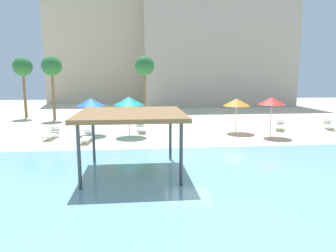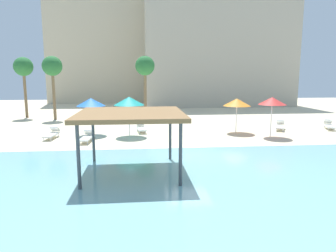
{
  "view_description": "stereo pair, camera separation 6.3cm",
  "coord_description": "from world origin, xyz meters",
  "px_view_note": "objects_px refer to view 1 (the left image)",
  "views": [
    {
      "loc": [
        -2.71,
        -16.04,
        4.33
      ],
      "look_at": [
        -0.9,
        2.0,
        1.3
      ],
      "focal_mm": 32.51,
      "sensor_mm": 36.0,
      "label": 1
    },
    {
      "loc": [
        -2.65,
        -16.04,
        4.33
      ],
      "look_at": [
        -0.9,
        2.0,
        1.3
      ],
      "focal_mm": 32.51,
      "sensor_mm": 36.0,
      "label": 2
    }
  ],
  "objects_px": {
    "lounge_chair_3": "(52,134)",
    "palm_tree_1": "(52,67)",
    "shade_pavilion": "(131,116)",
    "lounge_chair_4": "(329,125)",
    "lounge_chair_2": "(141,128)",
    "beach_umbrella_blue_0": "(91,102)",
    "palm_tree_0": "(145,67)",
    "lounge_chair_0": "(280,126)",
    "beach_umbrella_orange_4": "(237,102)",
    "palm_tree_2": "(23,68)",
    "beach_umbrella_red_2": "(272,101)",
    "lounge_chair_1": "(87,137)",
    "beach_umbrella_teal_1": "(129,101)"
  },
  "relations": [
    {
      "from": "lounge_chair_4",
      "to": "lounge_chair_2",
      "type": "bearing_deg",
      "value": -68.63
    },
    {
      "from": "lounge_chair_3",
      "to": "palm_tree_1",
      "type": "height_order",
      "value": "palm_tree_1"
    },
    {
      "from": "shade_pavilion",
      "to": "lounge_chair_3",
      "type": "bearing_deg",
      "value": 124.84
    },
    {
      "from": "beach_umbrella_teal_1",
      "to": "lounge_chair_4",
      "type": "relative_size",
      "value": 1.43
    },
    {
      "from": "beach_umbrella_blue_0",
      "to": "lounge_chair_2",
      "type": "bearing_deg",
      "value": 11.63
    },
    {
      "from": "beach_umbrella_blue_0",
      "to": "palm_tree_1",
      "type": "height_order",
      "value": "palm_tree_1"
    },
    {
      "from": "lounge_chair_1",
      "to": "palm_tree_0",
      "type": "xyz_separation_m",
      "value": [
        4.11,
        10.32,
        4.77
      ]
    },
    {
      "from": "shade_pavilion",
      "to": "lounge_chair_1",
      "type": "xyz_separation_m",
      "value": [
        -3.08,
        6.78,
        -2.26
      ]
    },
    {
      "from": "beach_umbrella_teal_1",
      "to": "lounge_chair_4",
      "type": "height_order",
      "value": "beach_umbrella_teal_1"
    },
    {
      "from": "palm_tree_1",
      "to": "lounge_chair_2",
      "type": "bearing_deg",
      "value": -41.75
    },
    {
      "from": "lounge_chair_0",
      "to": "lounge_chair_3",
      "type": "bearing_deg",
      "value": -57.76
    },
    {
      "from": "shade_pavilion",
      "to": "lounge_chair_3",
      "type": "relative_size",
      "value": 2.35
    },
    {
      "from": "beach_umbrella_red_2",
      "to": "palm_tree_2",
      "type": "relative_size",
      "value": 0.46
    },
    {
      "from": "beach_umbrella_blue_0",
      "to": "lounge_chair_3",
      "type": "bearing_deg",
      "value": -157.86
    },
    {
      "from": "lounge_chair_0",
      "to": "lounge_chair_2",
      "type": "bearing_deg",
      "value": -64.0
    },
    {
      "from": "lounge_chair_1",
      "to": "beach_umbrella_blue_0",
      "type": "bearing_deg",
      "value": -175.36
    },
    {
      "from": "palm_tree_2",
      "to": "lounge_chair_1",
      "type": "bearing_deg",
      "value": -56.86
    },
    {
      "from": "lounge_chair_1",
      "to": "palm_tree_0",
      "type": "relative_size",
      "value": 0.31
    },
    {
      "from": "shade_pavilion",
      "to": "palm_tree_2",
      "type": "distance_m",
      "value": 22.33
    },
    {
      "from": "shade_pavilion",
      "to": "palm_tree_0",
      "type": "height_order",
      "value": "palm_tree_0"
    },
    {
      "from": "beach_umbrella_red_2",
      "to": "beach_umbrella_blue_0",
      "type": "bearing_deg",
      "value": 170.92
    },
    {
      "from": "lounge_chair_3",
      "to": "palm_tree_0",
      "type": "bearing_deg",
      "value": 148.36
    },
    {
      "from": "beach_umbrella_orange_4",
      "to": "lounge_chair_3",
      "type": "bearing_deg",
      "value": -176.48
    },
    {
      "from": "beach_umbrella_orange_4",
      "to": "palm_tree_2",
      "type": "relative_size",
      "value": 0.42
    },
    {
      "from": "lounge_chair_3",
      "to": "lounge_chair_4",
      "type": "bearing_deg",
      "value": 99.51
    },
    {
      "from": "beach_umbrella_orange_4",
      "to": "lounge_chair_0",
      "type": "height_order",
      "value": "beach_umbrella_orange_4"
    },
    {
      "from": "beach_umbrella_red_2",
      "to": "palm_tree_1",
      "type": "distance_m",
      "value": 20.51
    },
    {
      "from": "shade_pavilion",
      "to": "beach_umbrella_orange_4",
      "type": "distance_m",
      "value": 11.86
    },
    {
      "from": "lounge_chair_1",
      "to": "beach_umbrella_teal_1",
      "type": "bearing_deg",
      "value": 125.12
    },
    {
      "from": "lounge_chair_0",
      "to": "lounge_chair_3",
      "type": "relative_size",
      "value": 1.01
    },
    {
      "from": "palm_tree_2",
      "to": "shade_pavilion",
      "type": "bearing_deg",
      "value": -59.77
    },
    {
      "from": "lounge_chair_3",
      "to": "beach_umbrella_orange_4",
      "type": "bearing_deg",
      "value": 98.83
    },
    {
      "from": "beach_umbrella_orange_4",
      "to": "lounge_chair_3",
      "type": "relative_size",
      "value": 1.34
    },
    {
      "from": "lounge_chair_1",
      "to": "palm_tree_1",
      "type": "bearing_deg",
      "value": -151.76
    },
    {
      "from": "beach_umbrella_orange_4",
      "to": "palm_tree_2",
      "type": "distance_m",
      "value": 21.64
    },
    {
      "from": "palm_tree_0",
      "to": "palm_tree_1",
      "type": "relative_size",
      "value": 1.01
    },
    {
      "from": "beach_umbrella_red_2",
      "to": "palm_tree_2",
      "type": "height_order",
      "value": "palm_tree_2"
    },
    {
      "from": "lounge_chair_0",
      "to": "palm_tree_1",
      "type": "xyz_separation_m",
      "value": [
        -19.54,
        7.68,
        4.74
      ]
    },
    {
      "from": "shade_pavilion",
      "to": "lounge_chair_2",
      "type": "bearing_deg",
      "value": 86.99
    },
    {
      "from": "beach_umbrella_teal_1",
      "to": "beach_umbrella_red_2",
      "type": "height_order",
      "value": "beach_umbrella_teal_1"
    },
    {
      "from": "shade_pavilion",
      "to": "lounge_chair_4",
      "type": "height_order",
      "value": "shade_pavilion"
    },
    {
      "from": "palm_tree_0",
      "to": "palm_tree_2",
      "type": "bearing_deg",
      "value": 170.34
    },
    {
      "from": "lounge_chair_2",
      "to": "lounge_chair_3",
      "type": "xyz_separation_m",
      "value": [
        -6.21,
        -1.8,
        0.0
      ]
    },
    {
      "from": "lounge_chair_1",
      "to": "lounge_chair_2",
      "type": "distance_m",
      "value": 4.81
    },
    {
      "from": "lounge_chair_2",
      "to": "lounge_chair_1",
      "type": "bearing_deg",
      "value": -53.96
    },
    {
      "from": "beach_umbrella_teal_1",
      "to": "beach_umbrella_orange_4",
      "type": "xyz_separation_m",
      "value": [
        8.05,
        0.56,
        -0.21
      ]
    },
    {
      "from": "lounge_chair_4",
      "to": "lounge_chair_1",
      "type": "bearing_deg",
      "value": -58.84
    },
    {
      "from": "lounge_chair_3",
      "to": "palm_tree_1",
      "type": "relative_size",
      "value": 0.32
    },
    {
      "from": "palm_tree_2",
      "to": "beach_umbrella_blue_0",
      "type": "bearing_deg",
      "value": -50.97
    },
    {
      "from": "beach_umbrella_teal_1",
      "to": "shade_pavilion",
      "type": "bearing_deg",
      "value": -87.81
    }
  ]
}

